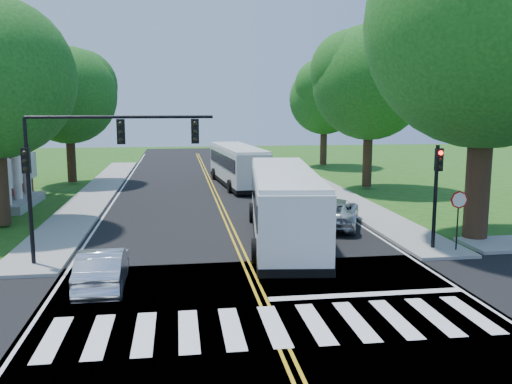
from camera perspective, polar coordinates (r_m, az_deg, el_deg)
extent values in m
plane|color=#214F13|center=(16.24, 1.58, -13.25)|extent=(140.00, 140.00, 0.00)
cube|color=black|center=(33.48, -3.70, -1.60)|extent=(14.00, 96.00, 0.01)
cube|color=black|center=(16.24, 1.58, -13.23)|extent=(60.00, 12.00, 0.01)
cube|color=gold|center=(37.40, -4.20, -0.47)|extent=(0.36, 70.00, 0.01)
cube|color=silver|center=(37.55, -14.60, -0.70)|extent=(0.12, 70.00, 0.01)
cube|color=silver|center=(38.48, 5.95, -0.23)|extent=(0.12, 70.00, 0.01)
cube|color=silver|center=(15.78, 1.90, -13.87)|extent=(12.60, 3.00, 0.01)
cube|color=silver|center=(18.55, 11.60, -10.50)|extent=(6.60, 0.40, 0.01)
cube|color=gray|center=(40.67, -16.25, 0.04)|extent=(2.60, 40.00, 0.15)
cube|color=gray|center=(41.72, 6.94, 0.55)|extent=(2.60, 40.00, 0.15)
cylinder|color=#341D15|center=(26.72, 22.37, 1.87)|extent=(1.10, 1.10, 6.00)
sphere|color=#2D7B24|center=(26.78, 23.24, 15.82)|extent=(10.80, 10.80, 10.80)
cylinder|color=#341D15|center=(30.37, -25.28, 1.32)|extent=(0.70, 0.70, 4.80)
cylinder|color=#341D15|center=(45.75, -18.89, 3.74)|extent=(0.70, 0.70, 4.40)
sphere|color=#2D7B24|center=(45.60, -19.19, 9.59)|extent=(7.60, 7.60, 7.60)
cylinder|color=#341D15|center=(41.44, 11.66, 3.96)|extent=(0.70, 0.70, 5.00)
sphere|color=#2D7B24|center=(41.33, 11.89, 11.20)|extent=(8.40, 8.40, 8.40)
cylinder|color=#341D15|center=(56.98, 7.12, 5.10)|extent=(0.70, 0.70, 4.40)
sphere|color=#2D7B24|center=(56.85, 7.21, 9.67)|extent=(7.20, 7.20, 7.20)
cube|color=silver|center=(36.20, -24.11, 5.45)|extent=(1.40, 6.00, 0.45)
cube|color=gray|center=(36.64, -23.69, -1.04)|extent=(1.80, 6.00, 0.50)
cylinder|color=silver|center=(34.29, -24.84, 1.38)|extent=(0.50, 0.50, 4.20)
cylinder|color=silver|center=(36.39, -23.87, 1.83)|extent=(0.50, 0.50, 4.20)
cylinder|color=silver|center=(38.50, -23.01, 2.24)|extent=(0.50, 0.50, 4.20)
cylinder|color=black|center=(22.34, -22.69, -1.24)|extent=(0.16, 0.16, 4.60)
cube|color=black|center=(21.98, -23.06, 3.06)|extent=(0.30, 0.22, 0.95)
sphere|color=black|center=(21.82, -23.20, 3.81)|extent=(0.18, 0.18, 0.18)
cylinder|color=black|center=(21.41, -14.05, 7.67)|extent=(7.00, 0.12, 0.12)
cube|color=black|center=(21.28, -14.04, 6.18)|extent=(0.30, 0.22, 0.95)
cube|color=black|center=(21.19, -6.44, 6.38)|extent=(0.30, 0.22, 0.95)
cylinder|color=black|center=(24.19, 18.34, -0.50)|extent=(0.16, 0.16, 4.40)
cube|color=black|center=(23.85, 18.69, 3.23)|extent=(0.30, 0.22, 0.95)
sphere|color=#FF0A05|center=(23.70, 18.88, 3.92)|extent=(0.18, 0.18, 0.18)
cylinder|color=black|center=(24.32, 20.43, -3.20)|extent=(0.06, 0.06, 2.20)
cylinder|color=#A50A07|center=(24.10, 20.60, -0.77)|extent=(0.76, 0.04, 0.76)
cube|color=silver|center=(24.96, 2.94, -1.39)|extent=(4.20, 12.73, 2.91)
cube|color=black|center=(24.87, 2.95, -0.19)|extent=(4.16, 11.87, 1.01)
cube|color=black|center=(31.11, 2.09, 1.37)|extent=(2.58, 0.41, 1.69)
cube|color=orange|center=(31.00, 2.10, 3.11)|extent=(1.80, 0.32, 0.34)
cube|color=black|center=(25.22, 2.91, -4.28)|extent=(4.26, 12.83, 0.32)
cube|color=silver|center=(24.73, 2.96, 2.06)|extent=(4.10, 12.35, 0.23)
cylinder|color=black|center=(29.34, 5.01, -2.10)|extent=(0.46, 1.05, 1.02)
cylinder|color=black|center=(29.16, -0.38, -2.13)|extent=(0.46, 1.05, 1.02)
cylinder|color=black|center=(21.66, 7.31, -6.14)|extent=(0.46, 1.05, 1.02)
cylinder|color=black|center=(21.43, -0.03, -6.23)|extent=(0.46, 1.05, 1.02)
cube|color=silver|center=(42.54, -1.93, 2.78)|extent=(3.54, 11.87, 2.72)
cube|color=black|center=(42.49, -1.94, 3.44)|extent=(3.54, 11.06, 0.94)
cube|color=black|center=(48.27, -3.33, 3.92)|extent=(2.42, 0.31, 1.59)
cube|color=orange|center=(48.20, -3.34, 4.97)|extent=(1.69, 0.25, 0.32)
cube|color=black|center=(42.69, -1.93, 1.16)|extent=(3.60, 11.97, 0.30)
cube|color=silver|center=(42.41, -1.94, 4.68)|extent=(3.46, 11.51, 0.22)
cylinder|color=black|center=(46.68, -1.32, 2.02)|extent=(0.40, 0.98, 0.95)
cylinder|color=black|center=(46.21, -4.44, 1.93)|extent=(0.40, 0.98, 0.95)
cylinder|color=black|center=(39.50, 0.93, 0.75)|extent=(0.40, 0.98, 0.95)
cylinder|color=black|center=(38.96, -2.74, 0.62)|extent=(0.40, 0.98, 0.95)
imported|color=silver|center=(19.27, -15.82, -7.74)|extent=(1.55, 4.27, 1.40)
imported|color=silver|center=(28.22, 8.14, -2.13)|extent=(4.14, 5.81, 1.47)
imported|color=black|center=(29.71, 7.07, -1.80)|extent=(3.15, 4.52, 1.22)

